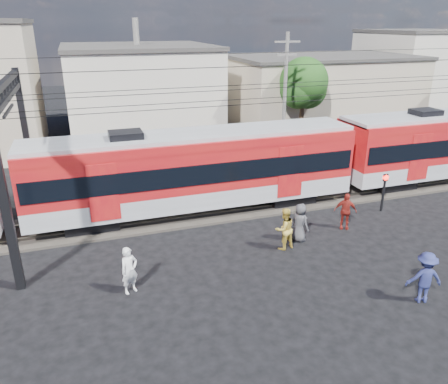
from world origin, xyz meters
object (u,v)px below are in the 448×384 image
(commuter_train, at_px, (199,168))
(pedestrian_a, at_px, (129,270))
(pedestrian_c, at_px, (425,278))
(crossing_signal, at_px, (384,186))

(commuter_train, height_order, pedestrian_a, commuter_train)
(pedestrian_c, distance_m, crossing_signal, 7.88)
(pedestrian_a, xyz_separation_m, pedestrian_c, (9.55, -3.77, 0.06))
(commuter_train, relative_size, pedestrian_a, 28.32)
(pedestrian_c, bearing_deg, crossing_signal, -100.36)
(pedestrian_a, bearing_deg, pedestrian_c, -46.37)
(pedestrian_a, relative_size, pedestrian_c, 0.94)
(commuter_train, xyz_separation_m, crossing_signal, (8.91, -2.82, -1.01))
(commuter_train, distance_m, pedestrian_c, 11.24)
(pedestrian_a, distance_m, crossing_signal, 13.56)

